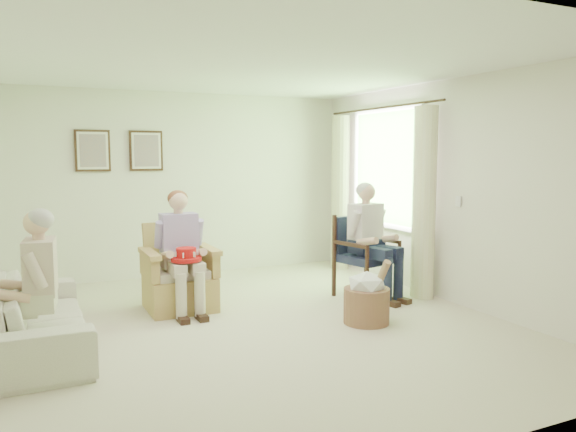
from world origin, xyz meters
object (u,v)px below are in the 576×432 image
object	(u,v)px
red_hat	(186,256)
wicker_armchair	(179,282)
person_dark	(370,232)
hatbox	(367,297)
person_sofa	(36,278)
person_wicker	(181,244)
sofa	(37,316)
wood_armchair	(363,252)

from	to	relation	value
red_hat	wicker_armchair	bearing A→B (deg)	89.90
person_dark	hatbox	world-z (taller)	person_dark
wicker_armchair	person_dark	xyz separation A→B (m)	(2.21, -0.52, 0.50)
person_sofa	hatbox	world-z (taller)	person_sofa
person_wicker	sofa	bearing A→B (deg)	-156.84
wood_armchair	red_hat	bearing A→B (deg)	165.29
person_wicker	hatbox	distance (m)	2.09
wicker_armchair	person_wicker	world-z (taller)	person_wicker
red_hat	wood_armchair	bearing A→B (deg)	-0.49
wood_armchair	person_wicker	xyz separation A→B (m)	(-2.21, 0.23, 0.23)
wicker_armchair	person_sofa	bearing A→B (deg)	-142.98
person_dark	person_sofa	size ratio (longest dim) A/B	1.08
sofa	person_sofa	distance (m)	0.55
person_sofa	red_hat	world-z (taller)	person_sofa
person_dark	red_hat	bearing A→B (deg)	161.11
wicker_armchair	red_hat	bearing A→B (deg)	-89.97
wood_armchair	hatbox	bearing A→B (deg)	-134.95
sofa	red_hat	distance (m)	1.58
wicker_armchair	person_wicker	xyz separation A→B (m)	(0.00, -0.13, 0.45)
person_sofa	red_hat	bearing A→B (deg)	124.38
person_wicker	person_sofa	distance (m)	1.78
wicker_armchair	wood_armchair	size ratio (longest dim) A/B	0.99
person_dark	hatbox	xyz separation A→B (m)	(-0.60, -0.85, -0.53)
sofa	hatbox	size ratio (longest dim) A/B	2.96
red_hat	hatbox	bearing A→B (deg)	-32.70
sofa	person_dark	bearing A→B (deg)	-86.28
red_hat	hatbox	world-z (taller)	red_hat
person_sofa	wood_armchair	bearing A→B (deg)	108.34
sofa	person_dark	size ratio (longest dim) A/B	1.50
person_dark	person_sofa	bearing A→B (deg)	174.91
person_wicker	person_sofa	world-z (taller)	person_wicker
person_sofa	hatbox	size ratio (longest dim) A/B	1.82
hatbox	person_dark	bearing A→B (deg)	54.75
person_sofa	hatbox	xyz separation A→B (m)	(3.09, -0.26, -0.45)
sofa	red_hat	world-z (taller)	red_hat
person_dark	person_sofa	distance (m)	3.74
person_dark	person_wicker	bearing A→B (deg)	155.79
person_wicker	hatbox	xyz separation A→B (m)	(1.61, -1.24, -0.49)
wicker_armchair	sofa	bearing A→B (deg)	-152.77
wicker_armchair	person_dark	size ratio (longest dim) A/B	0.70
wicker_armchair	wood_armchair	world-z (taller)	wood_armchair
sofa	hatbox	world-z (taller)	hatbox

